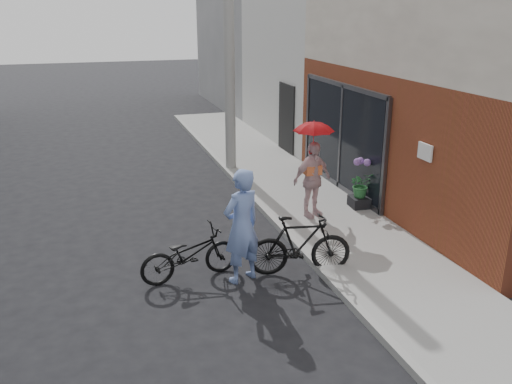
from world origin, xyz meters
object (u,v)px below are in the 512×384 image
bike_right (300,245)px  kimono_woman (312,180)px  utility_pole (229,40)px  planter (360,202)px  officer (242,226)px  bike_left (190,254)px

bike_right → kimono_woman: size_ratio=1.09×
utility_pole → planter: bearing=-64.4°
bike_right → planter: size_ratio=4.03×
utility_pole → officer: 6.81m
planter → bike_left: bearing=-155.3°
officer → planter: officer is taller
officer → bike_left: officer is taller
bike_left → kimono_woman: size_ratio=1.05×
officer → bike_right: (0.99, -0.07, -0.44)m
bike_right → planter: bike_right is taller
bike_left → kimono_woman: (2.92, 1.74, 0.48)m
kimono_woman → bike_right: bearing=-134.7°
kimono_woman → planter: size_ratio=3.69×
bike_left → bike_right: 1.84m
bike_right → kimono_woman: kimono_woman is taller
officer → planter: (3.36, 2.23, -0.72)m
officer → planter: bearing=-169.4°
utility_pole → bike_left: utility_pole is taller
bike_left → utility_pole: bearing=-29.6°
utility_pole → bike_left: 6.97m
bike_left → planter: 4.59m
planter → bike_right: bearing=-135.8°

